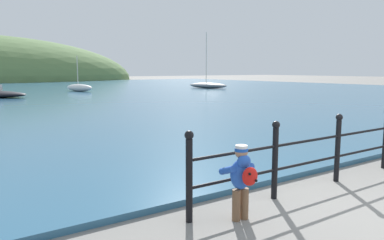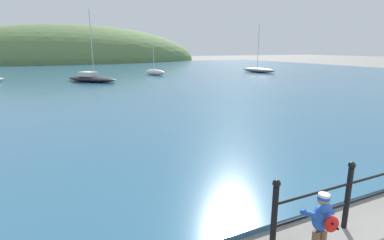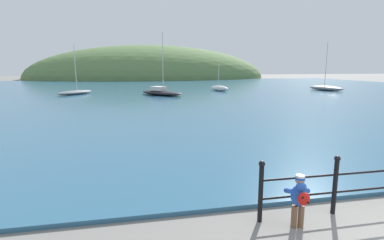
{
  "view_description": "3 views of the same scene",
  "coord_description": "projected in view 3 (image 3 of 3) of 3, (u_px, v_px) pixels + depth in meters",
  "views": [
    {
      "loc": [
        -4.94,
        -2.36,
        1.97
      ],
      "look_at": [
        -0.42,
        4.21,
        0.89
      ],
      "focal_mm": 35.0,
      "sensor_mm": 36.0,
      "label": 1
    },
    {
      "loc": [
        -5.1,
        -1.52,
        3.03
      ],
      "look_at": [
        -2.02,
        4.95,
        1.29
      ],
      "focal_mm": 28.0,
      "sensor_mm": 36.0,
      "label": 2
    },
    {
      "loc": [
        -4.66,
        -3.42,
        2.92
      ],
      "look_at": [
        -2.72,
        6.02,
        1.19
      ],
      "focal_mm": 28.0,
      "sensor_mm": 36.0,
      "label": 3
    }
  ],
  "objects": [
    {
      "name": "boat_far_left",
      "position": [
        161.0,
        92.0,
        29.63
      ],
      "size": [
        4.63,
        5.06,
        6.06
      ],
      "color": "black",
      "rests_on": "water"
    },
    {
      "name": "boat_twin_mast",
      "position": [
        219.0,
        88.0,
        34.66
      ],
      "size": [
        1.91,
        3.1,
        3.05
      ],
      "color": "silver",
      "rests_on": "water"
    },
    {
      "name": "iron_railing",
      "position": [
        370.0,
        180.0,
        6.08
      ],
      "size": [
        4.86,
        0.12,
        1.21
      ],
      "color": "black",
      "rests_on": "ground"
    },
    {
      "name": "water",
      "position": [
        171.0,
        91.0,
        35.58
      ],
      "size": [
        80.0,
        60.0,
        0.1
      ],
      "primitive_type": "cube",
      "color": "#2D5B7A",
      "rests_on": "ground"
    },
    {
      "name": "far_hillside",
      "position": [
        150.0,
        78.0,
        73.3
      ],
      "size": [
        57.23,
        31.48,
        15.86
      ],
      "color": "#567542",
      "rests_on": "ground"
    },
    {
      "name": "boat_white_sailboat",
      "position": [
        75.0,
        92.0,
        30.4
      ],
      "size": [
        3.6,
        3.86,
        4.92
      ],
      "color": "gray",
      "rests_on": "water"
    },
    {
      "name": "child_in_coat",
      "position": [
        299.0,
        196.0,
        5.4
      ],
      "size": [
        0.41,
        0.55,
        1.0
      ],
      "color": "brown",
      "rests_on": "ground"
    },
    {
      "name": "boat_green_fishing",
      "position": [
        326.0,
        88.0,
        35.38
      ],
      "size": [
        2.75,
        4.83,
        5.58
      ],
      "color": "gray",
      "rests_on": "water"
    }
  ]
}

